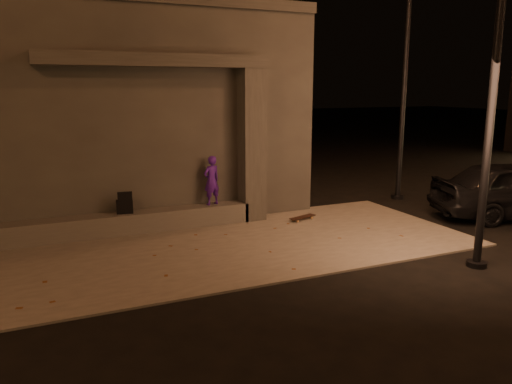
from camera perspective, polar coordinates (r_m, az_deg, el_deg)
name	(u,v)px	position (r m, az deg, el deg)	size (l,w,h in m)	color
ground	(248,284)	(8.43, -0.94, -10.51)	(120.00, 120.00, 0.00)	black
sidewalk	(209,248)	(10.18, -5.38, -6.44)	(11.00, 4.40, 0.04)	#665F59
building	(116,111)	(13.83, -15.66, 8.96)	(9.00, 5.10, 5.22)	#3B3936
ledge	(119,224)	(11.42, -15.42, -3.50)	(6.00, 0.55, 0.45)	#585550
column	(252,146)	(11.99, -0.51, 5.32)	(0.55, 0.55, 3.60)	#3B3936
canopy	(157,60)	(11.28, -11.29, 14.56)	(5.00, 0.70, 0.28)	#3B3936
skateboarder	(212,180)	(11.73, -5.10, 1.33)	(0.42, 0.28, 1.16)	#481799
backpack	(125,206)	(11.34, -14.79, -1.50)	(0.38, 0.28, 0.50)	black
skateboard	(303,217)	(12.20, 5.35, -2.89)	(0.78, 0.42, 0.08)	black
street_lamp_0	(500,22)	(9.59, 26.08, 17.05)	(0.36, 0.36, 7.55)	black
street_lamp_2	(407,42)	(14.97, 16.85, 16.11)	(0.36, 0.36, 7.88)	black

